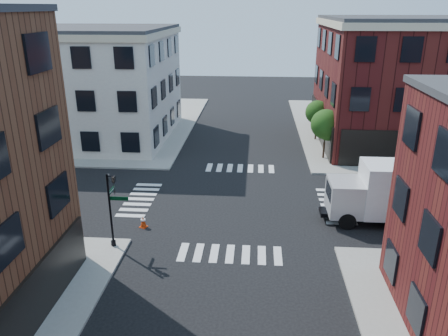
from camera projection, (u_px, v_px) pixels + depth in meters
The scene contains 9 objects.
ground at pixel (236, 202), 31.30m from camera, with size 120.00×120.00×0.00m, color black.
sidewalk_ne at pixel (430, 130), 49.41m from camera, with size 30.00×30.00×0.15m, color gray.
sidewalk_nw at pixel (70, 123), 52.39m from camera, with size 30.00×30.00×0.15m, color gray.
building_nw at pixel (63, 85), 45.68m from camera, with size 22.00×16.00×11.00m, color silver.
tree_near at pixel (326, 126), 38.98m from camera, with size 2.69×2.69×4.49m.
tree_far at pixel (318, 114), 44.69m from camera, with size 2.43×2.43×4.07m.
signal_pole at pixel (112, 202), 24.54m from camera, with size 1.29×1.24×4.60m.
box_truck at pixel (400, 193), 27.73m from camera, with size 8.85×2.83×3.98m.
traffic_cone at pixel (143, 222), 27.65m from camera, with size 0.57×0.57×0.80m.
Camera 1 is at (1.28, -28.46, 13.21)m, focal length 35.00 mm.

